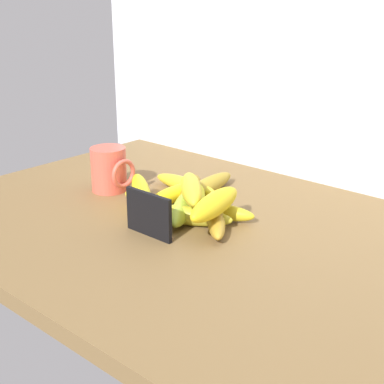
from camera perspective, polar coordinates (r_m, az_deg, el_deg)
The scene contains 17 objects.
counter_top at distance 110.17cm, azimuth -0.00°, elevation -4.00°, with size 110.00×76.00×3.00cm, color brown.
back_wall at distance 132.81cm, azimuth 11.62°, elevation 14.75°, with size 130.00×2.00×70.00cm, color silver.
chalkboard_sign at distance 103.61cm, azimuth -4.38°, elevation -2.44°, with size 11.00×1.80×8.40cm.
coffee_mug at distance 127.33cm, azimuth -8.36°, elevation 2.28°, with size 9.47×7.97×9.96cm.
banana_0 at distance 120.32cm, azimuth -1.66°, elevation -0.18°, with size 15.53×3.60×3.60cm, color yellow.
banana_1 at distance 124.36cm, azimuth 1.52°, elevation 0.56°, with size 20.33×3.79×3.79cm, color #AB8C26.
banana_2 at distance 107.12cm, azimuth 2.42°, elevation -2.85°, with size 16.92×3.47×3.47cm, color #B28A28.
banana_3 at distance 111.42cm, azimuth 2.24°, elevation -1.91°, with size 16.81×3.52×3.52cm, color gold.
banana_4 at distance 125.91cm, azimuth -0.65°, elevation 0.72°, with size 18.22×3.41×3.41cm, color yellow.
banana_5 at distance 112.43cm, azimuth -0.85°, elevation -1.54°, with size 18.69×4.05×4.05cm, color #A3C036.
banana_6 at distance 108.77cm, azimuth -0.75°, elevation -2.39°, with size 19.08×3.76×3.76cm, color gold.
banana_7 at distance 117.68cm, azimuth 0.33°, elevation -0.51°, with size 16.15×4.12×4.12cm, color gold.
banana_8 at distance 115.27cm, azimuth -4.41°, elevation -1.24°, with size 17.58×3.31×3.31cm, color yellow.
banana_9 at distance 122.48cm, azimuth -0.12°, elevation 0.32°, with size 15.58×4.08×4.08cm, color #9F7917.
banana_10 at distance 104.16cm, azimuth 2.39°, elevation -1.20°, with size 16.91×4.40×4.40cm, color yellow.
banana_11 at distance 110.62cm, azimuth -0.07°, elevation 0.31°, with size 17.28×3.97×3.97cm, color yellow.
banana_12 at distance 113.64cm, azimuth -5.20°, elevation 0.22°, with size 18.24×3.40×3.40cm, color yellow.
Camera 1 is at (66.71, -75.27, 46.46)cm, focal length 52.53 mm.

